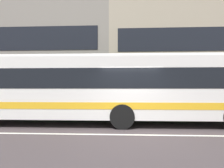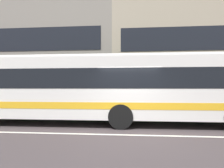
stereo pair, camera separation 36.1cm
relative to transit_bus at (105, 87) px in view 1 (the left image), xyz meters
name	(u,v)px [view 1 (the left image)]	position (x,y,z in m)	size (l,w,h in m)	color
ground_plane	(132,135)	(1.14, -2.08, -1.70)	(160.00, 160.00, 0.00)	#433A3C
lane_centre_line	(132,135)	(1.14, -2.08, -1.70)	(60.00, 0.16, 0.01)	silver
hedge_row_far	(139,105)	(1.86, 3.34, -1.14)	(17.89, 1.10, 1.13)	#1F4E22
apartment_block_left	(4,56)	(-11.73, 10.81, 3.29)	(22.87, 8.21, 9.98)	gray
apartment_block_right	(202,57)	(8.84, 10.81, 3.09)	(18.26, 8.21, 9.58)	tan
transit_bus	(105,87)	(0.00, 0.00, 0.00)	(12.43, 2.60, 3.08)	silver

